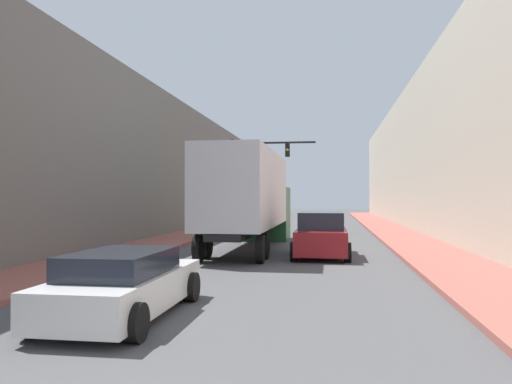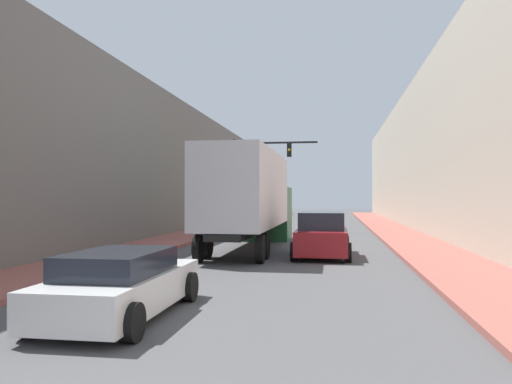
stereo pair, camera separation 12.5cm
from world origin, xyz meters
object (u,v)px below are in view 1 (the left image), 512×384
Objects in this scene: semi_truck at (251,197)px; suv_car at (321,236)px; sedan_car at (124,284)px; traffic_signal_gantry at (252,168)px.

suv_car is (3.17, -2.45, -1.50)m from semi_truck.
semi_truck is 13.03m from sedan_car.
semi_truck is at bearing -81.07° from traffic_signal_gantry.
traffic_signal_gantry is at bearing 109.74° from suv_car.
traffic_signal_gantry reaches higher than suv_car.
sedan_car is (-0.39, -12.92, -1.69)m from semi_truck.
semi_truck is 11.67m from traffic_signal_gantry.
semi_truck is 4.28m from suv_car.
sedan_car is 0.99× the size of suv_car.
traffic_signal_gantry is (-4.96, 13.81, 3.51)m from suv_car.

